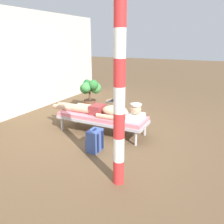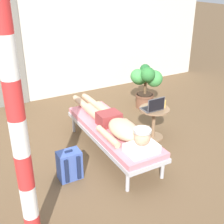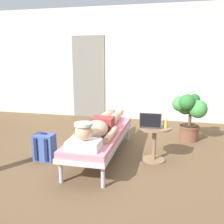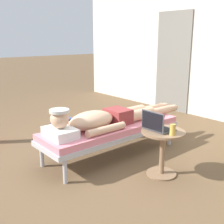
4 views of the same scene
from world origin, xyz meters
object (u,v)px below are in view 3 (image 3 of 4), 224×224
(drink_glass, at_px, (165,124))
(person_reclining, at_px, (99,126))
(backpack, at_px, (45,147))
(potted_plant, at_px, (189,112))
(lounge_chair, at_px, (101,136))
(side_table, at_px, (154,138))
(laptop, at_px, (151,123))

(drink_glass, bearing_deg, person_reclining, -172.58)
(backpack, relative_size, potted_plant, 0.48)
(lounge_chair, distance_m, side_table, 0.80)
(person_reclining, distance_m, backpack, 0.88)
(laptop, distance_m, backpack, 1.61)
(laptop, height_order, potted_plant, potted_plant)
(lounge_chair, xyz_separation_m, person_reclining, (-0.00, -0.09, 0.17))
(drink_glass, bearing_deg, lounge_chair, -178.01)
(person_reclining, bearing_deg, drink_glass, 7.42)
(side_table, xyz_separation_m, potted_plant, (0.56, 1.06, 0.19))
(person_reclining, relative_size, potted_plant, 2.44)
(lounge_chair, bearing_deg, laptop, 1.28)
(potted_plant, bearing_deg, person_reclining, -138.07)
(lounge_chair, distance_m, laptop, 0.78)
(side_table, bearing_deg, person_reclining, -168.78)
(person_reclining, distance_m, side_table, 0.83)
(person_reclining, height_order, backpack, person_reclining)
(laptop, height_order, drink_glass, laptop)
(person_reclining, xyz_separation_m, drink_glass, (0.95, 0.12, 0.06))
(lounge_chair, height_order, side_table, side_table)
(side_table, xyz_separation_m, backpack, (-1.60, -0.35, -0.16))
(person_reclining, relative_size, backpack, 5.12)
(side_table, bearing_deg, lounge_chair, -175.15)
(drink_glass, bearing_deg, side_table, 166.90)
(lounge_chair, xyz_separation_m, laptop, (0.74, 0.02, 0.24))
(side_table, bearing_deg, potted_plant, 62.30)
(drink_glass, height_order, backpack, drink_glass)
(laptop, relative_size, backpack, 0.73)
(side_table, relative_size, drink_glass, 4.33)
(backpack, xyz_separation_m, potted_plant, (2.15, 1.41, 0.35))
(person_reclining, bearing_deg, backpack, -166.45)
(drink_glass, xyz_separation_m, potted_plant, (0.41, 1.09, -0.04))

